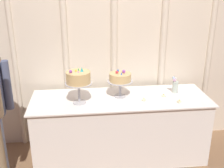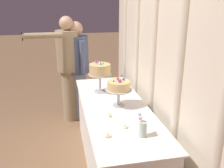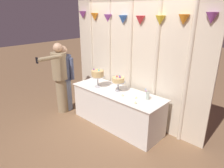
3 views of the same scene
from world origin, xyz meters
name	(u,v)px [view 2 (image 2 of 3)]	position (x,y,z in m)	size (l,w,h in m)	color
ground_plane	(107,166)	(0.00, 0.00, 0.00)	(24.00, 24.00, 0.00)	#846042
draped_curtain	(157,53)	(0.01, 0.55, 1.36)	(3.36, 0.17, 2.56)	beige
cake_table	(115,137)	(0.00, 0.10, 0.39)	(2.05, 0.71, 0.78)	white
cake_display_nearleft	(100,70)	(-0.47, 0.01, 1.07)	(0.30, 0.30, 0.41)	#B2B2B7
cake_display_nearright	(119,87)	(0.00, 0.14, 1.00)	(0.29, 0.29, 0.33)	#B2B2B7
flower_vase	(143,128)	(0.68, 0.19, 0.86)	(0.09, 0.07, 0.21)	#B2C1B2
tealight_far_left	(110,116)	(0.25, -0.01, 0.79)	(0.04, 0.04, 0.04)	beige
tealight_near_left	(125,127)	(0.51, 0.09, 0.79)	(0.05, 0.05, 0.03)	beige
tealight_near_right	(108,136)	(0.63, -0.11, 0.79)	(0.05, 0.05, 0.04)	beige
guest_man_pink_jacket	(77,68)	(-1.39, -0.20, 0.86)	(0.51, 0.47, 1.59)	#93ADD6
guest_man_dark_suit	(68,66)	(-1.37, -0.34, 0.91)	(0.50, 0.85, 1.67)	#9E8966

